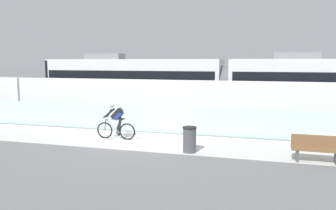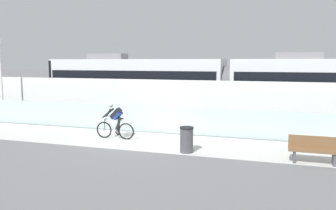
{
  "view_description": "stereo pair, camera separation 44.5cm",
  "coord_description": "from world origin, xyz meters",
  "px_view_note": "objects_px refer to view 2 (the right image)",
  "views": [
    {
      "loc": [
        5.13,
        -13.22,
        3.34
      ],
      "look_at": [
        0.67,
        2.35,
        1.25
      ],
      "focal_mm": 36.55,
      "sensor_mm": 36.0,
      "label": 1
    },
    {
      "loc": [
        5.56,
        -13.09,
        3.34
      ],
      "look_at": [
        0.67,
        2.35,
        1.25
      ],
      "focal_mm": 36.55,
      "sensor_mm": 36.0,
      "label": 2
    }
  ],
  "objects_px": {
    "tram": "(228,86)",
    "bench": "(314,149)",
    "trash_bin": "(187,140)",
    "cyclist_on_bike": "(115,121)",
    "lamp_post_antenna": "(0,62)"
  },
  "relations": [
    {
      "from": "trash_bin",
      "to": "lamp_post_antenna",
      "type": "bearing_deg",
      "value": 163.51
    },
    {
      "from": "tram",
      "to": "lamp_post_antenna",
      "type": "bearing_deg",
      "value": -158.36
    },
    {
      "from": "cyclist_on_bike",
      "to": "lamp_post_antenna",
      "type": "relative_size",
      "value": 0.34
    },
    {
      "from": "trash_bin",
      "to": "bench",
      "type": "xyz_separation_m",
      "value": [
        4.31,
        -0.04,
        -0.0
      ]
    },
    {
      "from": "cyclist_on_bike",
      "to": "trash_bin",
      "type": "bearing_deg",
      "value": -19.66
    },
    {
      "from": "bench",
      "to": "tram",
      "type": "bearing_deg",
      "value": 115.86
    },
    {
      "from": "lamp_post_antenna",
      "to": "tram",
      "type": "bearing_deg",
      "value": 21.64
    },
    {
      "from": "lamp_post_antenna",
      "to": "bench",
      "type": "relative_size",
      "value": 3.25
    },
    {
      "from": "tram",
      "to": "bench",
      "type": "xyz_separation_m",
      "value": [
        3.94,
        -8.14,
        -1.41
      ]
    },
    {
      "from": "trash_bin",
      "to": "cyclist_on_bike",
      "type": "bearing_deg",
      "value": 160.34
    },
    {
      "from": "cyclist_on_bike",
      "to": "bench",
      "type": "height_order",
      "value": "cyclist_on_bike"
    },
    {
      "from": "tram",
      "to": "lamp_post_antenna",
      "type": "xyz_separation_m",
      "value": [
        -11.85,
        -4.7,
        1.4
      ]
    },
    {
      "from": "lamp_post_antenna",
      "to": "cyclist_on_bike",
      "type": "bearing_deg",
      "value": -15.07
    },
    {
      "from": "lamp_post_antenna",
      "to": "bench",
      "type": "bearing_deg",
      "value": -12.27
    },
    {
      "from": "bench",
      "to": "trash_bin",
      "type": "bearing_deg",
      "value": 179.53
    }
  ]
}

